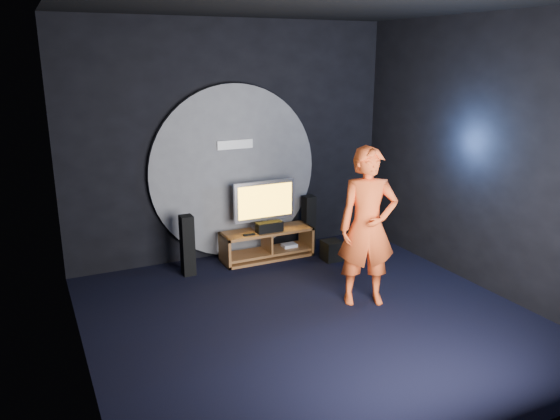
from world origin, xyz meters
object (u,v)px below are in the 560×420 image
(tv, at_px, (265,203))
(tower_speaker_left, at_px, (187,245))
(tower_speaker_right, at_px, (309,222))
(media_console, at_px, (267,246))
(subwoofer, at_px, (332,250))
(player, at_px, (367,227))

(tv, distance_m, tower_speaker_left, 1.34)
(tower_speaker_right, bearing_deg, media_console, -171.37)
(media_console, height_order, subwoofer, media_console)
(subwoofer, bearing_deg, player, -104.69)
(player, bearing_deg, subwoofer, 96.36)
(tower_speaker_left, xyz_separation_m, subwoofer, (2.11, -0.39, -0.28))
(tv, bearing_deg, tower_speaker_left, -172.09)
(subwoofer, height_order, player, player)
(tv, height_order, tower_speaker_right, tv)
(tower_speaker_right, bearing_deg, subwoofer, -83.49)
(media_console, bearing_deg, tower_speaker_left, -175.13)
(tv, bearing_deg, tower_speaker_right, 3.67)
(media_console, height_order, tower_speaker_left, tower_speaker_left)
(tower_speaker_left, height_order, player, player)
(media_console, distance_m, tower_speaker_right, 0.82)
(media_console, relative_size, tv, 1.44)
(media_console, xyz_separation_m, player, (0.47, -1.92, 0.79))
(subwoofer, bearing_deg, tower_speaker_right, 96.51)
(tower_speaker_right, bearing_deg, tv, -176.33)
(player, bearing_deg, media_console, 124.77)
(tower_speaker_left, bearing_deg, media_console, 4.87)
(media_console, relative_size, player, 0.71)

